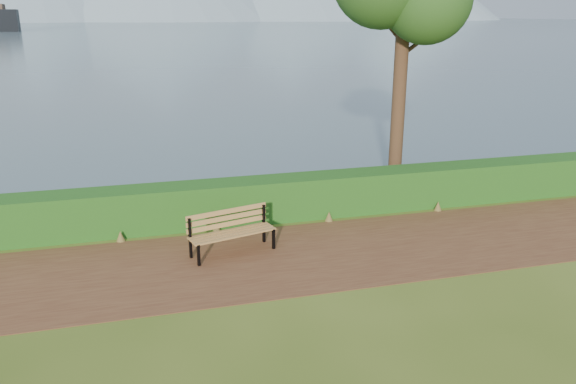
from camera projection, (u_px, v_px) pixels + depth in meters
name	position (u px, v px, depth m)	size (l,w,h in m)	color
ground	(286.00, 264.00, 11.17)	(140.00, 140.00, 0.00)	#435919
path	(283.00, 257.00, 11.44)	(40.00, 3.40, 0.01)	#572F1E
hedge	(258.00, 200.00, 13.41)	(32.00, 0.85, 1.00)	#174513
water	(137.00, 24.00, 250.35)	(700.00, 510.00, 0.00)	#405566
bench	(231.00, 229.00, 11.56)	(1.86, 0.97, 0.90)	black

